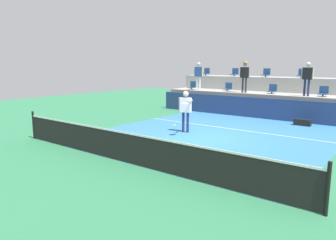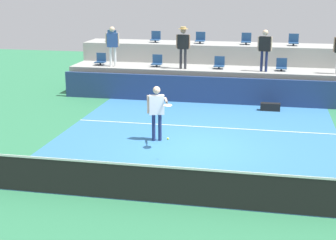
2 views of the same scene
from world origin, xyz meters
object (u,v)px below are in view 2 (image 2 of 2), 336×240
stadium_chair_upper_mid_left (200,39)px  tennis_ball (168,139)px  stadium_chair_lower_left (157,62)px  stadium_chair_lower_center (219,64)px  stadium_chair_upper_right (294,41)px  spectator_in_white (265,46)px  stadium_chair_upper_left (156,38)px  stadium_chair_upper_mid_right (246,40)px  stadium_chair_upper_far_left (111,37)px  tennis_player (157,108)px  stadium_chair_lower_far_left (101,60)px  equipment_bag (270,107)px  spectator_in_grey (112,42)px  spectator_with_hat (183,43)px  stadium_chair_lower_right (282,66)px

stadium_chair_upper_mid_left → tennis_ball: 10.35m
stadium_chair_lower_left → stadium_chair_lower_center: bearing=0.0°
stadium_chair_upper_right → spectator_in_white: bearing=-119.4°
stadium_chair_upper_left → tennis_ball: stadium_chair_upper_left is taller
stadium_chair_lower_center → stadium_chair_upper_mid_right: (1.02, 1.80, 0.85)m
stadium_chair_upper_far_left → stadium_chair_upper_mid_right: (6.41, 0.00, 0.00)m
stadium_chair_lower_left → stadium_chair_upper_mid_right: 4.26m
stadium_chair_upper_right → tennis_ball: stadium_chair_upper_right is taller
stadium_chair_upper_far_left → stadium_chair_upper_left: (2.17, 0.00, 0.00)m
stadium_chair_upper_mid_right → stadium_chair_upper_right: (2.10, 0.00, 0.00)m
tennis_player → stadium_chair_lower_center: bearing=79.5°
stadium_chair_lower_left → stadium_chair_upper_left: (-0.47, 1.80, 0.85)m
stadium_chair_lower_far_left → equipment_bag: bearing=-14.9°
spectator_in_grey → stadium_chair_upper_left: bearing=56.8°
stadium_chair_lower_far_left → stadium_chair_lower_left: same height
stadium_chair_upper_far_left → stadium_chair_upper_left: 2.17m
stadium_chair_upper_left → spectator_with_hat: size_ratio=0.29×
stadium_chair_lower_center → spectator_in_white: size_ratio=0.30×
spectator_with_hat → stadium_chair_upper_left: bearing=127.9°
stadium_chair_upper_left → stadium_chair_upper_mid_left: bearing=0.0°
stadium_chair_upper_far_left → equipment_bag: bearing=-26.6°
stadium_chair_upper_left → equipment_bag: bearing=-35.0°
spectator_in_grey → spectator_in_white: spectator_in_grey is taller
stadium_chair_lower_center → stadium_chair_lower_right: 2.62m
spectator_in_grey → tennis_ball: size_ratio=25.62×
stadium_chair_lower_right → stadium_chair_upper_mid_left: (-3.71, 1.80, 0.85)m
equipment_bag → stadium_chair_lower_far_left: bearing=165.1°
stadium_chair_lower_left → stadium_chair_upper_left: bearing=104.6°
tennis_player → tennis_ball: (0.70, -1.70, -0.44)m
spectator_with_hat → spectator_in_grey: bearing=180.0°
stadium_chair_lower_far_left → stadium_chair_upper_mid_left: 4.70m
stadium_chair_lower_center → tennis_ball: 8.46m
stadium_chair_lower_far_left → spectator_with_hat: size_ratio=0.29×
stadium_chair_lower_left → stadium_chair_lower_right: same height
stadium_chair_upper_right → tennis_player: size_ratio=0.30×
stadium_chair_lower_right → spectator_in_white: bearing=-152.3°
stadium_chair_upper_far_left → tennis_ball: 11.41m
stadium_chair_upper_mid_left → spectator_in_grey: bearing=-148.4°
spectator_in_grey → stadium_chair_upper_mid_right: bearing=21.1°
stadium_chair_lower_right → stadium_chair_upper_mid_left: 4.21m
equipment_bag → stadium_chair_upper_far_left: bearing=153.4°
tennis_player → stadium_chair_lower_far_left: bearing=121.6°
tennis_player → spectator_in_grey: spectator_in_grey is taller
stadium_chair_upper_far_left → stadium_chair_upper_mid_left: same height
stadium_chair_lower_right → spectator_in_white: 1.17m
stadium_chair_lower_right → tennis_ball: (-3.16, -8.40, -0.82)m
spectator_in_grey → equipment_bag: spectator_in_grey is taller
spectator_with_hat → stadium_chair_lower_left: bearing=162.7°
stadium_chair_lower_right → spectator_in_white: spectator_in_white is taller
tennis_player → stadium_chair_upper_mid_left: bearing=89.0°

